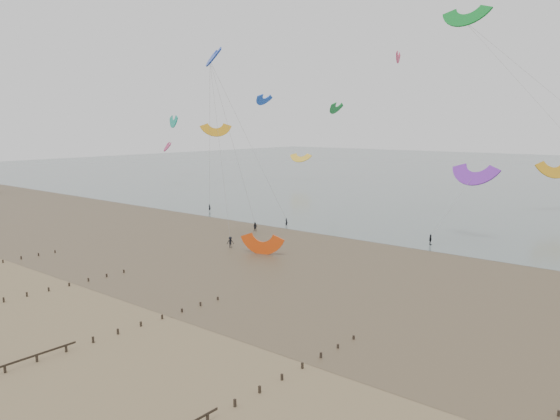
# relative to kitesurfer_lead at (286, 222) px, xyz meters

# --- Properties ---
(ground) EXTENTS (500.00, 500.00, 0.00)m
(ground) POSITION_rel_kitesurfer_lead_xyz_m (18.10, -52.00, -0.81)
(ground) COLOR brown
(ground) RESTS_ON ground
(sea_and_shore) EXTENTS (500.00, 665.00, 0.03)m
(sea_and_shore) POSITION_rel_kitesurfer_lead_xyz_m (14.02, -17.60, -0.80)
(sea_and_shore) COLOR #475654
(sea_and_shore) RESTS_ON ground
(kitesurfer_lead) EXTENTS (0.64, 0.47, 1.61)m
(kitesurfer_lead) POSITION_rel_kitesurfer_lead_xyz_m (0.00, 0.00, 0.00)
(kitesurfer_lead) COLOR black
(kitesurfer_lead) RESTS_ON ground
(kitesurfers) EXTENTS (125.23, 26.81, 1.84)m
(kitesurfers) POSITION_rel_kitesurfer_lead_xyz_m (35.05, -5.88, 0.04)
(kitesurfers) COLOR black
(kitesurfers) RESTS_ON ground
(grounded_kite) EXTENTS (7.07, 6.15, 3.32)m
(grounded_kite) POSITION_rel_kitesurfer_lead_xyz_m (11.40, -20.22, -0.81)
(grounded_kite) COLOR #DC430D
(grounded_kite) RESTS_ON ground
(kites_airborne) EXTENTS (249.47, 123.86, 43.42)m
(kites_airborne) POSITION_rel_kitesurfer_lead_xyz_m (-0.06, 42.23, 20.54)
(kites_airborne) COLOR yellow
(kites_airborne) RESTS_ON ground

